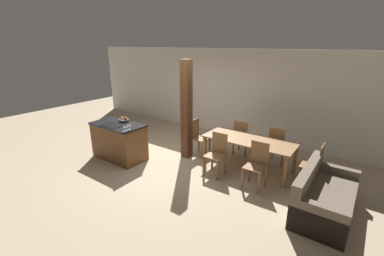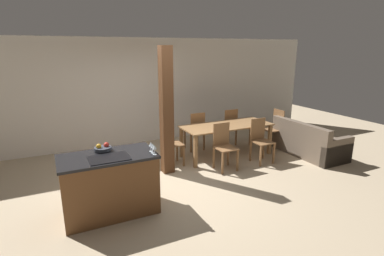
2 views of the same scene
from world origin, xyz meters
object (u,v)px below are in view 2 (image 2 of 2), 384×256
(dining_table, at_px, (227,129))
(dining_chair_foot_end, at_px, (274,128))
(dining_chair_near_right, at_px, (261,139))
(dining_chair_far_left, at_px, (196,130))
(timber_post, at_px, (166,112))
(wine_glass_near, at_px, (154,148))
(dining_chair_far_right, at_px, (228,126))
(fruit_bowl, at_px, (103,148))
(dining_chair_near_left, at_px, (224,145))
(wine_glass_middle, at_px, (153,146))
(dining_chair_head_end, at_px, (169,143))
(wine_glass_far, at_px, (151,144))
(couch, at_px, (308,143))
(kitchen_island, at_px, (109,184))

(dining_table, distance_m, dining_chair_foot_end, 1.43)
(dining_chair_near_right, bearing_deg, dining_table, 126.01)
(dining_chair_far_left, bearing_deg, timber_post, 40.29)
(wine_glass_near, relative_size, dining_chair_far_right, 0.15)
(fruit_bowl, relative_size, dining_chair_near_left, 0.27)
(wine_glass_middle, bearing_deg, timber_post, 60.77)
(dining_table, bearing_deg, dining_chair_head_end, -180.00)
(wine_glass_far, xyz_separation_m, couch, (4.09, 0.74, -0.76))
(kitchen_island, relative_size, wine_glass_middle, 9.44)
(fruit_bowl, distance_m, couch, 4.80)
(couch, xyz_separation_m, timber_post, (-3.36, 0.49, 0.96))
(wine_glass_near, bearing_deg, timber_post, 62.20)
(dining_chair_foot_end, bearing_deg, wine_glass_far, -67.81)
(wine_glass_near, xyz_separation_m, wine_glass_middle, (0.00, 0.08, 0.00))
(wine_glass_far, bearing_deg, fruit_bowl, 149.91)
(dining_table, xyz_separation_m, dining_chair_head_end, (-1.42, -0.00, -0.14))
(dining_chair_foot_end, bearing_deg, kitchen_island, -72.50)
(dining_chair_near_right, xyz_separation_m, dining_chair_foot_end, (0.95, 0.65, 0.00))
(dining_table, distance_m, couch, 1.98)
(wine_glass_near, bearing_deg, dining_chair_near_right, 20.39)
(kitchen_island, height_order, fruit_bowl, fruit_bowl)
(wine_glass_near, bearing_deg, couch, 12.39)
(kitchen_island, height_order, dining_table, kitchen_island)
(dining_chair_near_left, bearing_deg, wine_glass_near, -150.68)
(fruit_bowl, xyz_separation_m, couch, (4.73, 0.37, -0.69))
(dining_chair_foot_end, distance_m, couch, 0.89)
(dining_chair_far_left, bearing_deg, dining_chair_foot_end, 161.10)
(dining_chair_far_right, xyz_separation_m, dining_chair_head_end, (-1.89, -0.65, 0.00))
(dining_table, bearing_deg, kitchen_island, -154.93)
(wine_glass_middle, bearing_deg, fruit_bowl, 144.87)
(wine_glass_middle, bearing_deg, wine_glass_far, 90.00)
(kitchen_island, height_order, wine_glass_middle, wine_glass_middle)
(couch, bearing_deg, fruit_bowl, 94.65)
(timber_post, bearing_deg, dining_chair_far_left, 40.29)
(dining_chair_far_left, xyz_separation_m, dining_chair_foot_end, (1.89, -0.65, 0.00))
(dining_chair_near_left, distance_m, dining_chair_foot_end, 2.00)
(dining_chair_near_right, distance_m, dining_chair_foot_end, 1.15)
(fruit_bowl, relative_size, dining_table, 0.12)
(dining_chair_head_end, distance_m, timber_post, 0.81)
(dining_chair_far_right, height_order, couch, dining_chair_far_right)
(dining_chair_head_end, height_order, dining_chair_foot_end, same)
(dining_chair_near_left, distance_m, dining_chair_near_right, 0.94)
(wine_glass_middle, height_order, dining_chair_head_end, wine_glass_middle)
(dining_chair_far_right, relative_size, timber_post, 0.38)
(dining_chair_near_right, xyz_separation_m, couch, (1.31, -0.14, -0.22))
(dining_chair_foot_end, distance_m, timber_post, 3.11)
(wine_glass_near, height_order, dining_chair_far_left, wine_glass_near)
(wine_glass_middle, xyz_separation_m, dining_chair_far_right, (2.78, 2.25, -0.54))
(dining_chair_head_end, bearing_deg, dining_chair_far_right, -71.10)
(fruit_bowl, bearing_deg, dining_chair_foot_end, 14.73)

